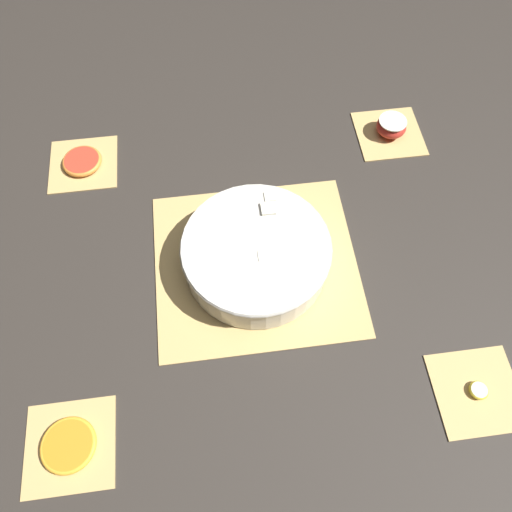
{
  "coord_description": "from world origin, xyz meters",
  "views": [
    {
      "loc": [
        0.06,
        0.47,
        0.89
      ],
      "look_at": [
        0.0,
        0.0,
        0.03
      ],
      "focal_mm": 35.0,
      "sensor_mm": 36.0,
      "label": 1
    }
  ],
  "objects_px": {
    "banana_coin_single": "(479,390)",
    "grapefruit_slice": "(82,161)",
    "orange_slice_whole": "(68,445)",
    "apple_half": "(391,126)",
    "fruit_salad_bowl": "(256,253)"
  },
  "relations": [
    {
      "from": "banana_coin_single",
      "to": "grapefruit_slice",
      "type": "bearing_deg",
      "value": -40.57
    },
    {
      "from": "grapefruit_slice",
      "to": "fruit_salad_bowl",
      "type": "bearing_deg",
      "value": 139.43
    },
    {
      "from": "grapefruit_slice",
      "to": "banana_coin_single",
      "type": "bearing_deg",
      "value": 139.43
    },
    {
      "from": "orange_slice_whole",
      "to": "grapefruit_slice",
      "type": "height_order",
      "value": "grapefruit_slice"
    },
    {
      "from": "apple_half",
      "to": "banana_coin_single",
      "type": "height_order",
      "value": "apple_half"
    },
    {
      "from": "fruit_salad_bowl",
      "to": "orange_slice_whole",
      "type": "distance_m",
      "value": 0.47
    },
    {
      "from": "apple_half",
      "to": "orange_slice_whole",
      "type": "bearing_deg",
      "value": 40.57
    },
    {
      "from": "fruit_salad_bowl",
      "to": "banana_coin_single",
      "type": "bearing_deg",
      "value": 139.42
    },
    {
      "from": "banana_coin_single",
      "to": "grapefruit_slice",
      "type": "relative_size",
      "value": 0.38
    },
    {
      "from": "apple_half",
      "to": "orange_slice_whole",
      "type": "distance_m",
      "value": 0.94
    },
    {
      "from": "fruit_salad_bowl",
      "to": "grapefruit_slice",
      "type": "distance_m",
      "value": 0.47
    },
    {
      "from": "fruit_salad_bowl",
      "to": "apple_half",
      "type": "height_order",
      "value": "fruit_salad_bowl"
    },
    {
      "from": "fruit_salad_bowl",
      "to": "grapefruit_slice",
      "type": "xyz_separation_m",
      "value": [
        0.36,
        -0.3,
        -0.03
      ]
    },
    {
      "from": "orange_slice_whole",
      "to": "grapefruit_slice",
      "type": "xyz_separation_m",
      "value": [
        0.0,
        -0.61,
        0.0
      ]
    },
    {
      "from": "banana_coin_single",
      "to": "grapefruit_slice",
      "type": "height_order",
      "value": "grapefruit_slice"
    }
  ]
}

